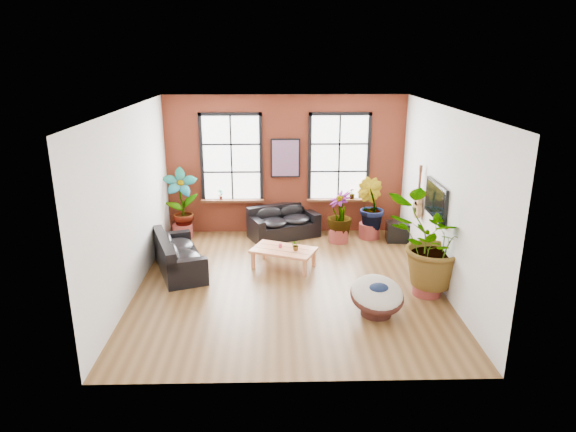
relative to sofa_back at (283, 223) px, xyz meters
name	(u,v)px	position (x,y,z in m)	size (l,w,h in m)	color
room	(289,199)	(0.07, -2.70, 1.39)	(6.04, 6.54, 3.54)	brown
sofa_back	(283,223)	(0.00, 0.00, 0.00)	(1.89, 1.44, 0.78)	black
sofa_left	(177,256)	(-2.29, -2.14, -0.01)	(1.43, 2.10, 0.77)	black
coffee_table	(284,251)	(-0.02, -2.00, 0.02)	(1.52, 1.21, 0.51)	#D57B4D
papasan_chair	(377,296)	(1.60, -4.15, 0.01)	(1.09, 1.10, 0.72)	#401D17
poster	(285,158)	(0.07, 0.34, 1.60)	(0.74, 0.06, 0.98)	black
tv_wall_unit	(430,201)	(3.00, -2.25, 1.19)	(0.13, 1.86, 1.20)	black
media_box	(398,232)	(2.85, -0.41, -0.12)	(0.61, 0.52, 0.48)	black
pot_back_left	(183,231)	(-2.53, -0.05, -0.17)	(0.58, 0.58, 0.36)	maroon
pot_back_right	(369,230)	(2.18, -0.17, -0.16)	(0.56, 0.56, 0.38)	maroon
pot_right_wall	(427,285)	(2.73, -3.38, -0.15)	(0.65, 0.65, 0.40)	maroon
pot_mid	(339,235)	(1.37, -0.44, -0.18)	(0.55, 0.55, 0.35)	maroon
floor_plant_back_left	(181,201)	(-2.52, -0.05, 0.61)	(0.86, 0.58, 1.63)	#254612
floor_plant_back_right	(370,206)	(2.17, -0.14, 0.47)	(0.75, 0.60, 1.36)	#254612
floor_plant_right_wall	(432,243)	(2.75, -3.38, 0.70)	(1.61, 1.40, 1.79)	#254612
floor_plant_mid	(340,214)	(1.38, -0.42, 0.35)	(0.64, 0.64, 1.13)	#254612
table_plant	(296,245)	(0.24, -2.07, 0.19)	(0.21, 0.18, 0.23)	#254612
sill_plant_left	(221,194)	(-1.58, 0.29, 0.68)	(0.14, 0.10, 0.27)	#254612
sill_plant_right	(352,194)	(1.77, 0.29, 0.68)	(0.15, 0.15, 0.27)	#254612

